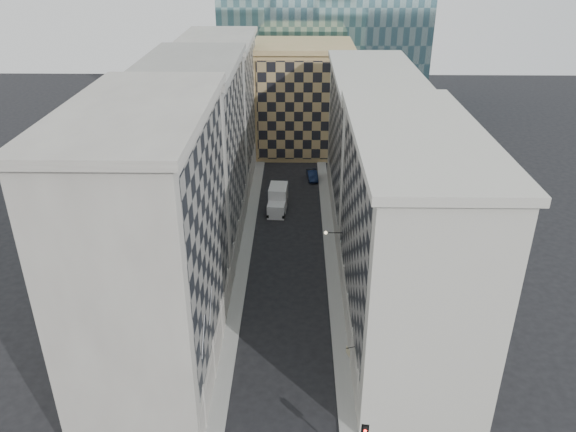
# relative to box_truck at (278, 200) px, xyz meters

# --- Properties ---
(sidewalk_west) EXTENTS (1.50, 100.00, 0.15)m
(sidewalk_west) POSITION_rel_box_truck_xyz_m (-3.62, -12.40, -1.38)
(sidewalk_west) COLOR gray
(sidewalk_west) RESTS_ON ground
(sidewalk_east) EXTENTS (1.50, 100.00, 0.15)m
(sidewalk_east) POSITION_rel_box_truck_xyz_m (6.88, -12.40, -1.38)
(sidewalk_east) COLOR gray
(sidewalk_east) RESTS_ON ground
(bldg_left_a) EXTENTS (10.80, 22.80, 23.70)m
(bldg_left_a) POSITION_rel_box_truck_xyz_m (-9.25, -31.40, 10.37)
(bldg_left_a) COLOR #9E978E
(bldg_left_a) RESTS_ON ground
(bldg_left_b) EXTENTS (10.80, 22.80, 22.70)m
(bldg_left_b) POSITION_rel_box_truck_xyz_m (-9.25, -9.40, 9.87)
(bldg_left_b) COLOR gray
(bldg_left_b) RESTS_ON ground
(bldg_left_c) EXTENTS (10.80, 22.80, 21.70)m
(bldg_left_c) POSITION_rel_box_truck_xyz_m (-9.25, 12.60, 9.37)
(bldg_left_c) COLOR #9E978E
(bldg_left_c) RESTS_ON ground
(bldg_right_a) EXTENTS (10.80, 26.80, 20.70)m
(bldg_right_a) POSITION_rel_box_truck_xyz_m (12.51, -27.40, 8.87)
(bldg_right_a) COLOR beige
(bldg_right_a) RESTS_ON ground
(bldg_right_b) EXTENTS (10.80, 28.80, 19.70)m
(bldg_right_b) POSITION_rel_box_truck_xyz_m (12.53, -0.40, 8.40)
(bldg_right_b) COLOR beige
(bldg_right_b) RESTS_ON ground
(tan_block) EXTENTS (16.80, 14.80, 18.80)m
(tan_block) POSITION_rel_box_truck_xyz_m (3.63, 25.50, 7.98)
(tan_block) COLOR tan
(tan_block) RESTS_ON ground
(flagpoles_left) EXTENTS (0.10, 6.33, 2.33)m
(flagpoles_left) POSITION_rel_box_truck_xyz_m (-4.27, -36.40, 6.55)
(flagpoles_left) COLOR gray
(flagpoles_left) RESTS_ON ground
(bracket_lamp) EXTENTS (1.98, 0.36, 0.36)m
(bracket_lamp) POSITION_rel_box_truck_xyz_m (6.01, -18.40, 4.75)
(bracket_lamp) COLOR black
(bracket_lamp) RESTS_ON ground
(box_truck) EXTENTS (2.87, 6.23, 3.33)m
(box_truck) POSITION_rel_box_truck_xyz_m (0.00, 0.00, 0.00)
(box_truck) COLOR silver
(box_truck) RESTS_ON ground
(dark_car) EXTENTS (1.94, 4.43, 1.41)m
(dark_car) POSITION_rel_box_truck_xyz_m (5.13, 11.26, -0.74)
(dark_car) COLOR #0E1834
(dark_car) RESTS_ON ground
(shop_sign) EXTENTS (0.78, 0.68, 0.78)m
(shop_sign) POSITION_rel_box_truck_xyz_m (7.05, -34.86, 2.38)
(shop_sign) COLOR black
(shop_sign) RESTS_ON ground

